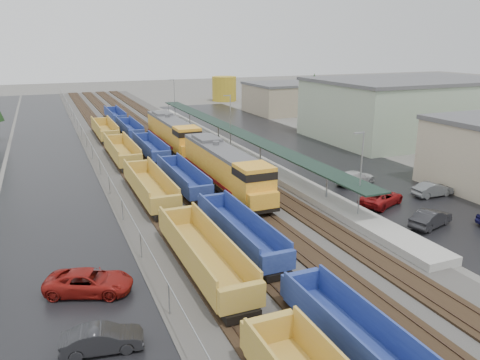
{
  "coord_description": "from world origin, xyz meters",
  "views": [
    {
      "loc": [
        -14.98,
        -11.34,
        15.21
      ],
      "look_at": [
        2.3,
        29.49,
        2.0
      ],
      "focal_mm": 35.0,
      "sensor_mm": 36.0,
      "label": 1
    }
  ],
  "objects_px": {
    "storage_tank": "(224,89)",
    "parked_car_east_c": "(355,178)",
    "parked_car_east_e": "(433,190)",
    "locomotive_trail": "(173,133)",
    "well_string_blue": "(182,178)",
    "parked_car_west_b": "(102,339)",
    "parked_car_west_c": "(89,282)",
    "locomotive_lead": "(225,168)",
    "parked_car_east_b": "(382,198)",
    "parked_car_east_a": "(431,218)",
    "well_string_yellow": "(171,215)"
  },
  "relations": [
    {
      "from": "parked_car_west_c",
      "to": "parked_car_east_e",
      "type": "relative_size",
      "value": 1.24
    },
    {
      "from": "parked_car_west_c",
      "to": "storage_tank",
      "type": "bearing_deg",
      "value": -3.44
    },
    {
      "from": "parked_car_east_c",
      "to": "parked_car_east_e",
      "type": "relative_size",
      "value": 1.18
    },
    {
      "from": "locomotive_trail",
      "to": "parked_car_west_c",
      "type": "xyz_separation_m",
      "value": [
        -15.48,
        -37.29,
        -1.71
      ]
    },
    {
      "from": "locomotive_lead",
      "to": "parked_car_east_e",
      "type": "height_order",
      "value": "locomotive_lead"
    },
    {
      "from": "well_string_yellow",
      "to": "storage_tank",
      "type": "distance_m",
      "value": 87.96
    },
    {
      "from": "storage_tank",
      "to": "parked_car_east_c",
      "type": "bearing_deg",
      "value": -100.28
    },
    {
      "from": "locomotive_trail",
      "to": "well_string_blue",
      "type": "bearing_deg",
      "value": -102.15
    },
    {
      "from": "parked_car_east_a",
      "to": "parked_car_west_c",
      "type": "bearing_deg",
      "value": 72.7
    },
    {
      "from": "well_string_yellow",
      "to": "well_string_blue",
      "type": "bearing_deg",
      "value": 69.06
    },
    {
      "from": "parked_car_west_c",
      "to": "parked_car_east_a",
      "type": "xyz_separation_m",
      "value": [
        27.88,
        0.06,
        0.01
      ]
    },
    {
      "from": "parked_car_west_b",
      "to": "well_string_blue",
      "type": "bearing_deg",
      "value": -15.85
    },
    {
      "from": "locomotive_lead",
      "to": "well_string_blue",
      "type": "distance_m",
      "value": 4.86
    },
    {
      "from": "parked_car_west_c",
      "to": "parked_car_east_b",
      "type": "xyz_separation_m",
      "value": [
        27.61,
        6.1,
        -0.01
      ]
    },
    {
      "from": "locomotive_trail",
      "to": "parked_car_west_b",
      "type": "distance_m",
      "value": 46.22
    },
    {
      "from": "storage_tank",
      "to": "parked_car_west_c",
      "type": "distance_m",
      "value": 98.61
    },
    {
      "from": "locomotive_trail",
      "to": "parked_car_west_c",
      "type": "relative_size",
      "value": 3.81
    },
    {
      "from": "locomotive_lead",
      "to": "parked_car_east_a",
      "type": "bearing_deg",
      "value": -52.6
    },
    {
      "from": "well_string_blue",
      "to": "parked_car_east_c",
      "type": "xyz_separation_m",
      "value": [
        18.0,
        -5.86,
        -0.38
      ]
    },
    {
      "from": "parked_car_east_c",
      "to": "well_string_blue",
      "type": "bearing_deg",
      "value": 57.93
    },
    {
      "from": "parked_car_west_b",
      "to": "parked_car_east_a",
      "type": "distance_m",
      "value": 28.57
    },
    {
      "from": "locomotive_trail",
      "to": "well_string_blue",
      "type": "xyz_separation_m",
      "value": [
        -4.0,
        -18.58,
        -1.34
      ]
    },
    {
      "from": "well_string_blue",
      "to": "parked_car_west_b",
      "type": "xyz_separation_m",
      "value": [
        -11.47,
        -24.94,
        -0.44
      ]
    },
    {
      "from": "well_string_blue",
      "to": "storage_tank",
      "type": "relative_size",
      "value": 17.06
    },
    {
      "from": "well_string_yellow",
      "to": "parked_car_east_c",
      "type": "height_order",
      "value": "well_string_yellow"
    },
    {
      "from": "well_string_yellow",
      "to": "storage_tank",
      "type": "height_order",
      "value": "storage_tank"
    },
    {
      "from": "parked_car_west_b",
      "to": "parked_car_east_c",
      "type": "relative_size",
      "value": 0.8
    },
    {
      "from": "storage_tank",
      "to": "parked_car_west_c",
      "type": "height_order",
      "value": "storage_tank"
    },
    {
      "from": "parked_car_east_b",
      "to": "storage_tank",
      "type": "bearing_deg",
      "value": -33.38
    },
    {
      "from": "well_string_yellow",
      "to": "parked_car_west_c",
      "type": "relative_size",
      "value": 18.17
    },
    {
      "from": "locomotive_lead",
      "to": "parked_car_west_b",
      "type": "xyz_separation_m",
      "value": [
        -15.47,
        -22.52,
        -1.78
      ]
    },
    {
      "from": "locomotive_trail",
      "to": "storage_tank",
      "type": "height_order",
      "value": "storage_tank"
    },
    {
      "from": "parked_car_east_c",
      "to": "locomotive_trail",
      "type": "bearing_deg",
      "value": 15.77
    },
    {
      "from": "parked_car_east_a",
      "to": "locomotive_lead",
      "type": "bearing_deg",
      "value": 19.96
    },
    {
      "from": "well_string_yellow",
      "to": "parked_car_east_a",
      "type": "height_order",
      "value": "well_string_yellow"
    },
    {
      "from": "locomotive_trail",
      "to": "well_string_blue",
      "type": "relative_size",
      "value": 0.19
    },
    {
      "from": "locomotive_trail",
      "to": "parked_car_west_b",
      "type": "xyz_separation_m",
      "value": [
        -15.47,
        -43.52,
        -1.78
      ]
    },
    {
      "from": "well_string_blue",
      "to": "parked_car_east_c",
      "type": "relative_size",
      "value": 21.05
    },
    {
      "from": "parked_car_east_e",
      "to": "parked_car_west_c",
      "type": "bearing_deg",
      "value": 100.64
    },
    {
      "from": "storage_tank",
      "to": "parked_car_west_b",
      "type": "distance_m",
      "value": 104.24
    },
    {
      "from": "parked_car_west_b",
      "to": "parked_car_east_c",
      "type": "bearing_deg",
      "value": -48.22
    },
    {
      "from": "storage_tank",
      "to": "locomotive_trail",
      "type": "bearing_deg",
      "value": -118.39
    },
    {
      "from": "storage_tank",
      "to": "parked_car_east_b",
      "type": "relative_size",
      "value": 1.2
    },
    {
      "from": "parked_car_west_b",
      "to": "parked_car_east_c",
      "type": "height_order",
      "value": "parked_car_east_c"
    },
    {
      "from": "storage_tank",
      "to": "parked_car_east_c",
      "type": "xyz_separation_m",
      "value": [
        -13.74,
        -75.75,
        -2.41
      ]
    },
    {
      "from": "locomotive_trail",
      "to": "storage_tank",
      "type": "relative_size",
      "value": 3.24
    },
    {
      "from": "locomotive_lead",
      "to": "parked_car_east_a",
      "type": "distance_m",
      "value": 20.49
    },
    {
      "from": "parked_car_west_b",
      "to": "locomotive_trail",
      "type": "bearing_deg",
      "value": -10.72
    },
    {
      "from": "parked_car_east_c",
      "to": "parked_car_east_e",
      "type": "height_order",
      "value": "parked_car_east_c"
    },
    {
      "from": "parked_car_west_b",
      "to": "parked_car_east_a",
      "type": "relative_size",
      "value": 0.9
    }
  ]
}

